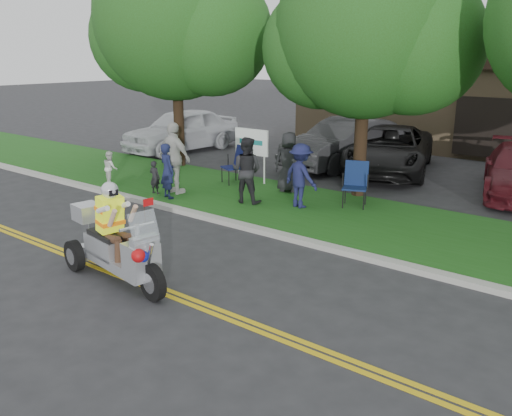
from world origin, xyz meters
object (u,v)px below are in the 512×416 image
Objects in this scene: lawn_chair_a at (236,162)px; spectator_adult_right at (174,158)px; trike_scooter at (115,246)px; parked_car_left at (346,143)px; parked_car_mid at (389,150)px; lawn_chair_b at (356,181)px; spectator_adult_left at (167,171)px; parked_car_far_left at (182,130)px; spectator_adult_mid at (246,170)px.

spectator_adult_right is at bearing -79.55° from lawn_chair_a.
trike_scooter reaches higher than parked_car_left.
parked_car_left is (-1.77, 11.55, 0.23)m from trike_scooter.
spectator_adult_right is (-0.52, -2.09, 0.38)m from lawn_chair_a.
parked_car_mid is at bearing 14.01° from parked_car_left.
parked_car_left is at bearing 107.38° from trike_scooter.
parked_car_mid reaches higher than lawn_chair_a.
spectator_adult_left is (-4.43, -2.54, 0.11)m from lawn_chair_b.
spectator_adult_right is (-0.22, 0.48, 0.25)m from spectator_adult_left.
spectator_adult_left is at bearing -72.30° from lawn_chair_a.
parked_car_left is (7.00, 1.38, -0.02)m from parked_car_far_left.
trike_scooter is at bearing 89.42° from spectator_adult_mid.
lawn_chair_b is (4.13, -0.02, 0.02)m from lawn_chair_a.
spectator_adult_right is 0.36× the size of parked_car_mid.
lawn_chair_b is 0.23× the size of parked_car_far_left.
trike_scooter is at bearing -43.84° from parked_car_far_left.
parked_car_left is at bearing -103.97° from spectator_adult_right.
parked_car_far_left is at bearing 139.45° from trike_scooter.
spectator_adult_right is at bearing -178.19° from lawn_chair_b.
lawn_chair_b is (1.19, 6.81, 0.12)m from trike_scooter.
trike_scooter is 5.89m from spectator_adult_right.
spectator_adult_mid is 0.87× the size of spectator_adult_right.
spectator_adult_left is 0.58m from spectator_adult_right.
lawn_chair_b is 0.57× the size of spectator_adult_right.
spectator_adult_mid reaches higher than lawn_chair_b.
parked_car_far_left reaches higher than spectator_adult_left.
spectator_adult_mid is at bearing -166.81° from spectator_adult_right.
spectator_adult_mid is (1.99, 1.00, 0.12)m from spectator_adult_left.
lawn_chair_b is 0.22× the size of parked_car_left.
lawn_chair_b is 2.89m from spectator_adult_mid.
lawn_chair_a is (-2.94, 6.83, 0.11)m from trike_scooter.
lawn_chair_a is 0.56× the size of spectator_adult_right.
spectator_adult_left is (-3.24, 4.27, 0.23)m from trike_scooter.
lawn_chair_b is at bearing -161.49° from spectator_adult_mid.
trike_scooter is 13.43m from parked_car_far_left.
parked_car_left is at bearing -85.08° from spectator_adult_left.
spectator_adult_right is (-4.64, -2.06, 0.36)m from lawn_chair_b.
lawn_chair_a is at bearing -92.93° from parked_car_left.
parked_car_mid is (2.82, 4.80, 0.04)m from lawn_chair_a.
parked_car_far_left is (-9.96, 3.36, 0.12)m from lawn_chair_b.
lawn_chair_b is at bearing 88.77° from trike_scooter.
parked_car_left is at bearing 100.49° from lawn_chair_a.
spectator_adult_mid is 6.47m from parked_car_mid.
lawn_chair_b is at bearing -156.09° from spectator_adult_right.
trike_scooter is at bearing -122.06° from lawn_chair_b.
spectator_adult_left is 2.23m from spectator_adult_mid.
spectator_adult_left is 8.00m from parked_car_mid.
spectator_adult_left is at bearing -41.47° from parked_car_far_left.
trike_scooter reaches higher than parked_car_mid.
parked_car_left is 0.93× the size of parked_car_mid.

